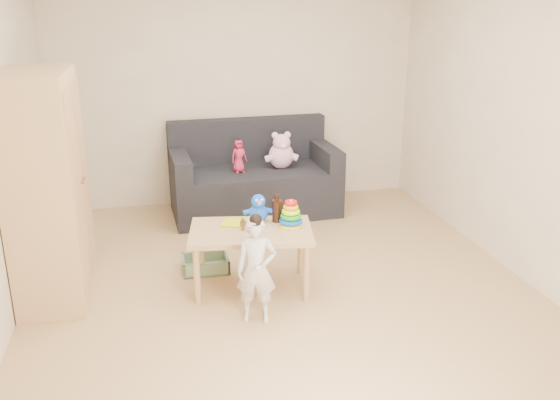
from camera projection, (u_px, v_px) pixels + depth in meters
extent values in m
plane|color=tan|center=(281.00, 285.00, 4.85)|extent=(4.50, 4.50, 0.00)
plane|color=beige|center=(237.00, 87.00, 6.51)|extent=(4.00, 0.00, 4.00)
plane|color=beige|center=(402.00, 245.00, 2.35)|extent=(4.00, 0.00, 4.00)
plane|color=beige|center=(519.00, 118.00, 4.84)|extent=(0.00, 4.50, 4.50)
cube|color=tan|center=(47.00, 188.00, 4.46)|extent=(0.48, 0.97, 1.75)
cube|color=black|center=(255.00, 191.00, 6.43)|extent=(1.79, 0.96, 0.49)
cube|color=tan|center=(251.00, 259.00, 4.74)|extent=(1.04, 0.75, 0.50)
imported|color=silver|center=(256.00, 271.00, 4.21)|extent=(0.33, 0.26, 0.78)
imported|color=#CB264C|center=(239.00, 156.00, 6.18)|extent=(0.20, 0.16, 0.34)
cylinder|color=yellow|center=(291.00, 225.00, 4.73)|extent=(0.18, 0.18, 0.02)
cylinder|color=silver|center=(291.00, 212.00, 4.70)|extent=(0.02, 0.02, 0.21)
torus|color=blue|center=(291.00, 221.00, 4.72)|extent=(0.19, 0.19, 0.04)
torus|color=#1BA419|center=(291.00, 216.00, 4.71)|extent=(0.17, 0.17, 0.04)
torus|color=#D8F10C|center=(291.00, 211.00, 4.69)|extent=(0.15, 0.15, 0.04)
torus|color=#EAAC0C|center=(291.00, 207.00, 4.68)|extent=(0.12, 0.12, 0.04)
torus|color=red|center=(291.00, 203.00, 4.67)|extent=(0.10, 0.10, 0.04)
cylinder|color=black|center=(277.00, 211.00, 4.80)|extent=(0.08, 0.08, 0.18)
cylinder|color=black|center=(277.00, 199.00, 4.76)|extent=(0.04, 0.04, 0.05)
cylinder|color=black|center=(277.00, 195.00, 4.75)|extent=(0.04, 0.04, 0.02)
cube|color=#C1CF15|center=(234.00, 223.00, 4.77)|extent=(0.24, 0.24, 0.01)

